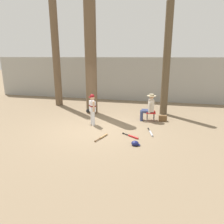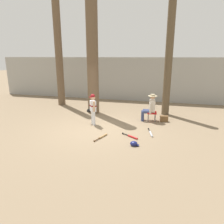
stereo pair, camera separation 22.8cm
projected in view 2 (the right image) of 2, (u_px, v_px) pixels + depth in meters
The scene contains 13 objects.
ground_plane at pixel (97, 129), 8.20m from camera, with size 60.00×60.00×0.00m, color #7F6B51.
concrete_back_wall at pixel (126, 79), 13.37m from camera, with size 18.00×0.36×2.72m, color #9E9E99.
tree_near_player at pixel (93, 59), 9.88m from camera, with size 0.74×0.74×5.99m.
tree_behind_spectator at pixel (168, 67), 9.68m from camera, with size 0.59×0.59×5.24m.
young_ballplayer at pixel (93, 107), 8.55m from camera, with size 0.52×0.50×1.31m.
folding_stool at pixel (152, 113), 9.15m from camera, with size 0.44×0.44×0.41m.
seated_spectator at pixel (150, 107), 9.09m from camera, with size 0.67×0.54×1.20m.
handbag_beside_stool at pixel (164, 119), 9.10m from camera, with size 0.34×0.18×0.26m, color brown.
tree_far_left at pixel (58, 47), 11.49m from camera, with size 0.57×0.57×7.10m.
bat_wood_tan at pixel (102, 137), 7.34m from camera, with size 0.28×0.75×0.07m.
bat_red_barrel at pixel (132, 137), 7.34m from camera, with size 0.65×0.45×0.07m.
bat_aluminum_silver at pixel (151, 133), 7.64m from camera, with size 0.26×0.80×0.07m.
batting_helmet_navy at pixel (134, 144), 6.65m from camera, with size 0.29×0.22×0.16m.
Camera 2 is at (2.58, -7.33, 2.80)m, focal length 33.19 mm.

